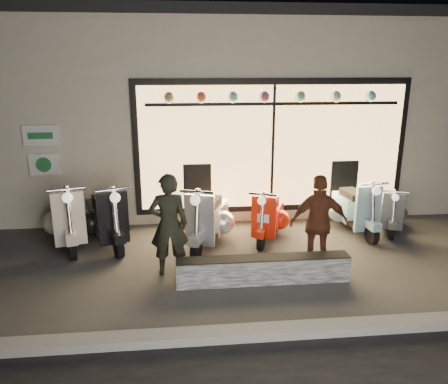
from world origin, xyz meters
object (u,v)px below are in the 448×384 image
(man, at_px, (169,225))
(woman, at_px, (319,223))
(scooter_red, at_px, (269,216))
(graffiti_barrier, at_px, (263,270))
(scooter_silver, at_px, (209,218))

(man, bearing_deg, woman, 175.10)
(scooter_red, relative_size, woman, 0.87)
(graffiti_barrier, distance_m, scooter_silver, 1.79)
(scooter_silver, xyz_separation_m, woman, (1.62, -1.26, 0.31))
(graffiti_barrier, relative_size, man, 1.61)
(graffiti_barrier, bearing_deg, man, 162.47)
(man, height_order, woman, man)
(scooter_silver, relative_size, scooter_red, 1.17)
(graffiti_barrier, bearing_deg, woman, 22.16)
(scooter_red, height_order, woman, woman)
(graffiti_barrier, distance_m, scooter_red, 1.88)
(woman, bearing_deg, scooter_red, -66.18)
(scooter_silver, xyz_separation_m, man, (-0.69, -1.20, 0.35))
(scooter_silver, distance_m, scooter_red, 1.15)
(scooter_red, distance_m, woman, 1.56)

